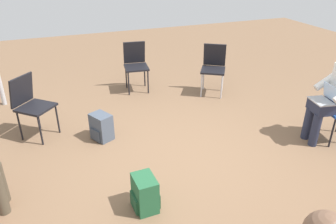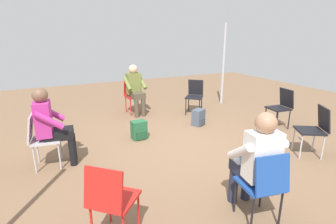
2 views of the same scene
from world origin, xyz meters
TOP-DOWN VIEW (x-y plane):
  - ground_plane at (0.00, 0.00)m, footprint 14.00×14.00m
  - chair_south at (-0.11, -2.40)m, footprint 0.45×0.48m
  - chair_southeast at (1.62, -1.29)m, footprint 0.59×0.58m
  - chair_northwest at (-1.74, 1.72)m, footprint 0.59×0.58m
  - chair_east at (2.37, 0.09)m, footprint 0.46×0.42m
  - chair_west at (-2.19, 0.23)m, footprint 0.50×0.47m
  - chair_southwest at (-1.33, -1.78)m, footprint 0.56×0.58m
  - chair_north at (0.23, 2.28)m, footprint 0.45×0.48m
  - person_with_laptop at (-2.02, 0.20)m, footprint 0.57×0.55m
  - person_in_magenta at (0.21, 2.12)m, footprint 0.54×0.55m
  - person_in_olive at (2.21, 0.08)m, footprint 0.53×0.51m
  - backpack_near_laptop_user at (0.79, -0.89)m, footprint 0.31×0.34m
  - backpack_by_empty_chair at (0.63, 0.58)m, footprint 0.26×0.29m
  - tent_pole_far at (2.11, -2.52)m, footprint 0.07×0.07m

SIDE VIEW (x-z plane):
  - ground_plane at x=0.00m, z-range 0.00..0.00m
  - backpack_near_laptop_user at x=0.79m, z-range -0.02..0.34m
  - backpack_by_empty_chair at x=0.63m, z-range -0.02..0.34m
  - chair_south at x=-0.11m, z-range 0.07..0.92m
  - chair_southeast at x=1.62m, z-range 0.07..0.92m
  - chair_northwest at x=-1.74m, z-range 0.07..0.92m
  - chair_east at x=2.37m, z-range 0.07..0.92m
  - chair_west at x=-2.19m, z-range 0.07..0.92m
  - chair_southwest at x=-1.33m, z-range 0.07..0.92m
  - chair_north at x=0.23m, z-range 0.07..0.92m
  - person_with_laptop at x=-2.02m, z-range 0.07..1.31m
  - person_in_magenta at x=0.21m, z-range 0.07..1.31m
  - person_in_olive at x=2.21m, z-range 0.07..1.31m
  - tent_pole_far at x=2.11m, z-range 0.00..2.25m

